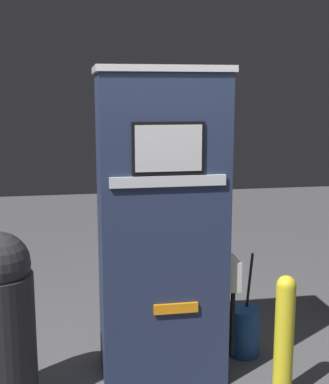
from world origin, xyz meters
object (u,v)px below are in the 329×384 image
gas_pump (161,227)px  squeegee_bucket (244,331)px  trash_bin (1,319)px  safety_bollard (284,334)px

gas_pump → squeegee_bucket: size_ratio=2.63×
trash_bin → squeegee_bucket: 1.75m
gas_pump → trash_bin: (-1.03, -0.22, -0.47)m
gas_pump → squeegee_bucket: gas_pump is taller
safety_bollard → squeegee_bucket: safety_bollard is taller
trash_bin → squeegee_bucket: trash_bin is taller
safety_bollard → gas_pump: bearing=147.2°
safety_bollard → trash_bin: trash_bin is taller
gas_pump → trash_bin: 1.15m
gas_pump → trash_bin: gas_pump is taller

